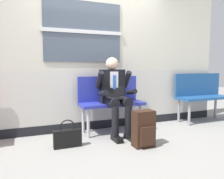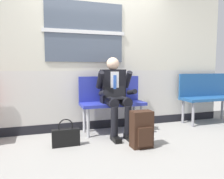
{
  "view_description": "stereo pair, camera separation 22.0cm",
  "coord_description": "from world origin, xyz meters",
  "px_view_note": "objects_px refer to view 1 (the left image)",
  "views": [
    {
      "loc": [
        -1.23,
        -3.05,
        1.1
      ],
      "look_at": [
        0.08,
        0.16,
        0.75
      ],
      "focal_mm": 35.67,
      "sensor_mm": 36.0,
      "label": 1
    },
    {
      "loc": [
        -1.02,
        -3.13,
        1.1
      ],
      "look_at": [
        0.08,
        0.16,
        0.75
      ],
      "focal_mm": 35.67,
      "sensor_mm": 36.0,
      "label": 2
    }
  ],
  "objects_px": {
    "handbag": "(68,138)",
    "person_seated": "(115,93)",
    "bench_with_person": "(110,99)",
    "backpack": "(144,129)",
    "bench_empty": "(201,93)"
  },
  "relations": [
    {
      "from": "handbag",
      "to": "person_seated",
      "type": "bearing_deg",
      "value": 20.01
    },
    {
      "from": "bench_empty",
      "to": "handbag",
      "type": "height_order",
      "value": "bench_empty"
    },
    {
      "from": "backpack",
      "to": "handbag",
      "type": "distance_m",
      "value": 1.06
    },
    {
      "from": "bench_with_person",
      "to": "person_seated",
      "type": "xyz_separation_m",
      "value": [
        0.0,
        -0.2,
        0.12
      ]
    },
    {
      "from": "bench_with_person",
      "to": "backpack",
      "type": "xyz_separation_m",
      "value": [
        0.14,
        -0.88,
        -0.31
      ]
    },
    {
      "from": "backpack",
      "to": "handbag",
      "type": "xyz_separation_m",
      "value": [
        -0.98,
        0.37,
        -0.11
      ]
    },
    {
      "from": "person_seated",
      "to": "bench_empty",
      "type": "bearing_deg",
      "value": 5.82
    },
    {
      "from": "backpack",
      "to": "person_seated",
      "type": "bearing_deg",
      "value": 101.99
    },
    {
      "from": "backpack",
      "to": "handbag",
      "type": "bearing_deg",
      "value": 159.18
    },
    {
      "from": "person_seated",
      "to": "handbag",
      "type": "bearing_deg",
      "value": -159.99
    },
    {
      "from": "bench_with_person",
      "to": "backpack",
      "type": "bearing_deg",
      "value": -80.69
    },
    {
      "from": "bench_with_person",
      "to": "backpack",
      "type": "height_order",
      "value": "bench_with_person"
    },
    {
      "from": "backpack",
      "to": "bench_empty",
      "type": "bearing_deg",
      "value": 25.41
    },
    {
      "from": "bench_with_person",
      "to": "person_seated",
      "type": "distance_m",
      "value": 0.23
    },
    {
      "from": "bench_with_person",
      "to": "bench_empty",
      "type": "height_order",
      "value": "bench_empty"
    }
  ]
}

